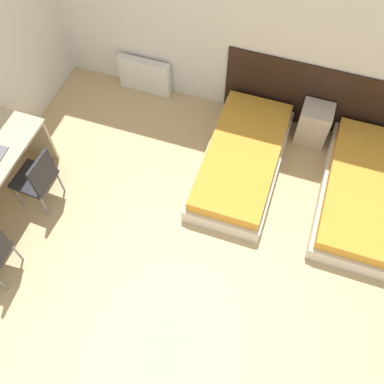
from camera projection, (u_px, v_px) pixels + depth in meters
The scene contains 7 objects.
wall_back at pixel (245, 22), 4.88m from camera, with size 5.98×0.05×2.70m.
headboard_panel at pixel (321, 100), 5.40m from camera, with size 2.50×0.03×1.00m.
bed_near_window at pixel (242, 160), 5.31m from camera, with size 0.93×1.92×0.36m.
bed_near_door at pixel (362, 192), 5.06m from camera, with size 0.93×1.92×0.36m.
nightstand at pixel (314, 124), 5.49m from camera, with size 0.39×0.35×0.54m.
radiator at pixel (145, 75), 5.96m from camera, with size 0.74×0.12×0.52m.
chair_near_laptop at pixel (37, 177), 4.80m from camera, with size 0.44×0.44×0.86m.
Camera 1 is at (0.77, -0.02, 4.49)m, focal length 40.00 mm.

